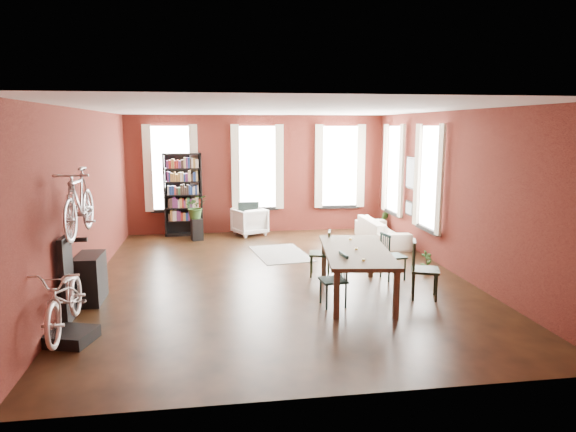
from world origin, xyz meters
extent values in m
plane|color=black|center=(0.00, 0.00, 0.00)|extent=(9.00, 9.00, 0.00)
cube|color=white|center=(0.00, 0.00, 3.20)|extent=(7.00, 9.00, 0.04)
cube|color=#4B1712|center=(0.00, 4.50, 1.60)|extent=(7.00, 0.04, 3.20)
cube|color=#4B1712|center=(0.00, -4.50, 1.60)|extent=(7.00, 0.04, 3.20)
cube|color=#4B1712|center=(-3.50, 0.00, 1.60)|extent=(0.04, 9.00, 3.20)
cube|color=#4B1712|center=(3.50, 0.00, 1.60)|extent=(0.04, 9.00, 3.20)
cube|color=white|center=(-2.30, 4.47, 1.80)|extent=(1.00, 0.04, 2.20)
cube|color=beige|center=(-2.30, 4.40, 1.80)|extent=(1.40, 0.06, 2.30)
cube|color=white|center=(0.00, 4.47, 1.80)|extent=(1.00, 0.04, 2.20)
cube|color=beige|center=(0.00, 4.40, 1.80)|extent=(1.40, 0.06, 2.30)
cube|color=white|center=(2.30, 4.47, 1.80)|extent=(1.00, 0.04, 2.20)
cube|color=beige|center=(2.30, 4.40, 1.80)|extent=(1.40, 0.06, 2.30)
cube|color=white|center=(3.47, 1.00, 1.80)|extent=(0.04, 1.00, 2.20)
cube|color=beige|center=(3.40, 1.00, 1.80)|extent=(0.06, 1.40, 2.30)
cube|color=white|center=(3.47, 3.20, 1.80)|extent=(0.04, 1.00, 2.20)
cube|color=beige|center=(3.40, 3.20, 1.80)|extent=(0.06, 1.40, 2.30)
cube|color=black|center=(3.46, 2.10, 1.80)|extent=(0.04, 0.55, 0.75)
cube|color=black|center=(3.46, 2.10, 0.95)|extent=(0.04, 0.45, 0.35)
cube|color=brown|center=(1.18, -1.25, 0.41)|extent=(1.38, 2.50, 0.81)
cube|color=#1B3C3B|center=(0.67, -1.69, 0.43)|extent=(0.44, 0.44, 0.86)
cube|color=#1C2F1C|center=(0.81, 0.00, 0.45)|extent=(0.50, 0.50, 0.89)
cube|color=black|center=(2.30, -1.55, 0.49)|extent=(0.59, 0.59, 0.99)
cube|color=#193734|center=(2.15, -0.40, 0.45)|extent=(0.47, 0.47, 0.89)
cube|color=black|center=(-2.00, 4.30, 1.10)|extent=(1.00, 0.32, 2.20)
imported|color=white|center=(-0.26, 4.10, 0.40)|extent=(1.01, 0.98, 0.80)
imported|color=beige|center=(2.95, 2.60, 0.41)|extent=(0.61, 2.08, 0.81)
cube|color=black|center=(0.29, 1.84, 0.01)|extent=(1.36, 1.93, 0.01)
cube|color=black|center=(-3.18, -2.60, 0.08)|extent=(0.71, 0.71, 0.16)
cube|color=black|center=(-3.40, -1.80, 0.65)|extent=(0.16, 0.60, 1.30)
cube|color=black|center=(-3.28, -0.90, 0.40)|extent=(0.40, 0.80, 0.80)
cube|color=black|center=(-1.65, 3.63, 0.28)|extent=(0.34, 0.34, 0.56)
imported|color=#305622|center=(3.37, 3.74, 0.14)|extent=(0.43, 0.68, 0.29)
imported|color=#316227|center=(2.92, -0.22, 0.09)|extent=(0.41, 0.53, 0.17)
imported|color=beige|center=(-3.22, -2.58, 1.05)|extent=(0.64, 0.94, 1.76)
imported|color=#A5A8AD|center=(-3.15, -1.80, 2.13)|extent=(0.47, 1.00, 1.66)
imported|color=#2A5020|center=(-1.66, 3.65, 0.80)|extent=(0.71, 0.75, 0.48)
camera|label=1|loc=(-1.24, -9.51, 2.88)|focal=32.00mm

